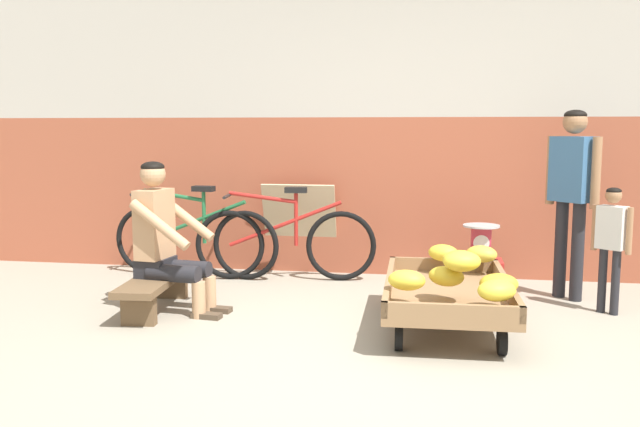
% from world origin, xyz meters
% --- Properties ---
extents(ground_plane, '(80.00, 80.00, 0.00)m').
position_xyz_m(ground_plane, '(0.00, 0.00, 0.00)').
color(ground_plane, gray).
extents(back_wall, '(16.00, 0.30, 2.80)m').
position_xyz_m(back_wall, '(0.00, 2.84, 1.40)').
color(back_wall, '#A35138').
rests_on(back_wall, ground).
extents(banana_cart, '(0.87, 1.46, 0.36)m').
position_xyz_m(banana_cart, '(0.54, 1.03, 0.24)').
color(banana_cart, '#8E6B47').
rests_on(banana_cart, ground).
extents(banana_pile, '(0.84, 1.44, 0.26)m').
position_xyz_m(banana_pile, '(0.62, 0.89, 0.46)').
color(banana_pile, yellow).
rests_on(banana_pile, banana_cart).
extents(low_bench, '(0.38, 1.12, 0.27)m').
position_xyz_m(low_bench, '(-1.64, 1.14, 0.20)').
color(low_bench, brown).
rests_on(low_bench, ground).
extents(vendor_seated, '(0.71, 0.53, 1.14)m').
position_xyz_m(vendor_seated, '(-1.55, 1.13, 0.57)').
color(vendor_seated, tan).
rests_on(vendor_seated, ground).
extents(plastic_crate, '(0.36, 0.28, 0.30)m').
position_xyz_m(plastic_crate, '(0.83, 2.03, 0.15)').
color(plastic_crate, red).
rests_on(plastic_crate, ground).
extents(weighing_scale, '(0.30, 0.30, 0.29)m').
position_xyz_m(weighing_scale, '(0.83, 2.03, 0.45)').
color(weighing_scale, '#28282D').
rests_on(weighing_scale, plastic_crate).
extents(bicycle_near_left, '(1.66, 0.48, 0.86)m').
position_xyz_m(bicycle_near_left, '(-1.77, 2.32, 0.35)').
color(bicycle_near_left, black).
rests_on(bicycle_near_left, ground).
extents(bicycle_far_left, '(1.66, 0.48, 0.86)m').
position_xyz_m(bicycle_far_left, '(-0.90, 2.32, 0.35)').
color(bicycle_far_left, black).
rests_on(bicycle_far_left, ground).
extents(sign_board, '(0.70, 0.30, 0.86)m').
position_xyz_m(sign_board, '(-0.83, 2.68, 0.43)').
color(sign_board, '#C6B289').
rests_on(sign_board, ground).
extents(customer_adult, '(0.36, 0.38, 1.53)m').
position_xyz_m(customer_adult, '(1.53, 2.04, 0.95)').
color(customer_adult, '#232328').
rests_on(customer_adult, ground).
extents(customer_child, '(0.25, 0.22, 0.95)m').
position_xyz_m(customer_child, '(1.74, 1.62, 0.59)').
color(customer_child, '#232328').
rests_on(customer_child, ground).
extents(shopping_bag, '(0.18, 0.12, 0.24)m').
position_xyz_m(shopping_bag, '(0.80, 1.60, 0.12)').
color(shopping_bag, silver).
rests_on(shopping_bag, ground).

